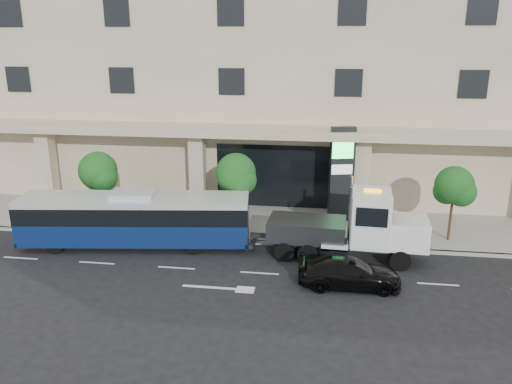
% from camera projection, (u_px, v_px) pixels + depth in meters
% --- Properties ---
extents(ground, '(120.00, 120.00, 0.00)m').
position_uv_depth(ground, '(264.00, 260.00, 24.61)').
color(ground, black).
rests_on(ground, ground).
extents(sidewalk, '(120.00, 6.00, 0.15)m').
position_uv_depth(sidewalk, '(274.00, 223.00, 29.33)').
color(sidewalk, gray).
rests_on(sidewalk, ground).
extents(curb, '(120.00, 0.30, 0.15)m').
position_uv_depth(curb, '(268.00, 243.00, 26.48)').
color(curb, gray).
rests_on(curb, ground).
extents(convention_center, '(60.00, 17.60, 20.00)m').
position_uv_depth(convention_center, '(291.00, 47.00, 36.34)').
color(convention_center, tan).
rests_on(convention_center, ground).
extents(tree_left, '(2.27, 2.20, 4.22)m').
position_uv_depth(tree_left, '(99.00, 173.00, 28.45)').
color(tree_left, '#422B19').
rests_on(tree_left, sidewalk).
extents(tree_mid, '(2.28, 2.20, 4.38)m').
position_uv_depth(tree_mid, '(236.00, 176.00, 27.33)').
color(tree_mid, '#422B19').
rests_on(tree_mid, sidewalk).
extents(tree_right, '(2.10, 2.00, 4.04)m').
position_uv_depth(tree_right, '(454.00, 188.00, 25.86)').
color(tree_right, '#422B19').
rests_on(tree_right, sidewalk).
extents(city_bus, '(12.02, 3.98, 2.99)m').
position_uv_depth(city_bus, '(135.00, 218.00, 25.88)').
color(city_bus, black).
rests_on(city_bus, ground).
extents(tow_truck, '(8.72, 2.54, 3.96)m').
position_uv_depth(tow_truck, '(354.00, 228.00, 24.31)').
color(tow_truck, '#2D3033').
rests_on(tow_truck, ground).
extents(black_sedan, '(4.52, 1.97, 1.30)m').
position_uv_depth(black_sedan, '(349.00, 273.00, 21.77)').
color(black_sedan, black).
rests_on(black_sedan, ground).
extents(signage_pylon, '(1.46, 0.80, 5.57)m').
position_uv_depth(signage_pylon, '(342.00, 174.00, 28.87)').
color(signage_pylon, black).
rests_on(signage_pylon, sidewalk).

